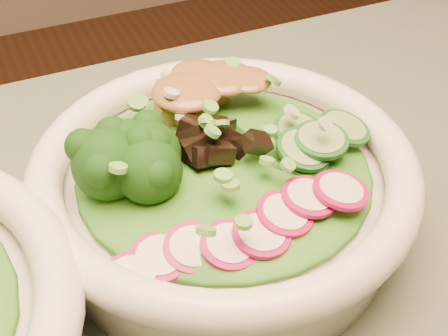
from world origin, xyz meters
name	(u,v)px	position (x,y,z in m)	size (l,w,h in m)	color
salad_bowl	(224,190)	(-0.09, 0.14, 0.79)	(0.26, 0.26, 0.07)	silver
lettuce_bed	(224,167)	(-0.09, 0.14, 0.81)	(0.20, 0.20, 0.02)	#245C13
broccoli_florets	(132,166)	(-0.15, 0.14, 0.82)	(0.08, 0.07, 0.04)	black
radish_slices	(257,230)	(-0.10, 0.07, 0.81)	(0.11, 0.04, 0.02)	#980B45
cucumber_slices	(315,140)	(-0.03, 0.13, 0.82)	(0.07, 0.07, 0.03)	#80A25A
mushroom_heap	(219,140)	(-0.09, 0.15, 0.82)	(0.07, 0.07, 0.04)	black
tofu_cubes	(205,102)	(-0.08, 0.20, 0.82)	(0.09, 0.06, 0.03)	olive
peanut_sauce	(204,87)	(-0.08, 0.20, 0.83)	(0.07, 0.05, 0.02)	brown
scallion_garnish	(224,139)	(-0.09, 0.14, 0.83)	(0.19, 0.19, 0.02)	#5EA83B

